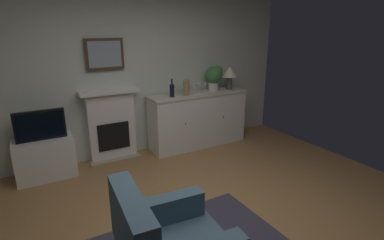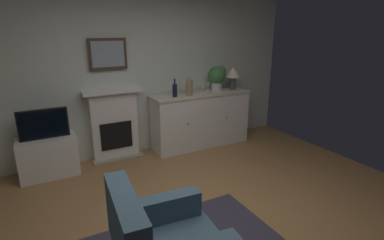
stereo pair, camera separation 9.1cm
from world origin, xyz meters
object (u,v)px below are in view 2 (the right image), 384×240
at_px(potted_plant_small, 217,76).
at_px(vase_decorative, 189,87).
at_px(wine_glass_right, 208,85).
at_px(table_lamp, 233,74).
at_px(wine_glass_center, 203,86).
at_px(framed_picture, 108,54).
at_px(fireplace_unit, 114,124).
at_px(tv_set, 43,124).
at_px(sideboard_cabinet, 201,119).
at_px(tv_cabinet, 48,156).
at_px(wine_glass_left, 198,87).
at_px(wine_bottle, 175,90).

bearing_deg(potted_plant_small, vase_decorative, -170.98).
bearing_deg(wine_glass_right, table_lamp, -0.00).
bearing_deg(wine_glass_center, framed_picture, 170.98).
relative_size(fireplace_unit, tv_set, 1.77).
height_order(wine_glass_center, potted_plant_small, potted_plant_small).
relative_size(sideboard_cabinet, wine_glass_right, 10.42).
height_order(fireplace_unit, wine_glass_right, fireplace_unit).
height_order(fireplace_unit, tv_cabinet, fireplace_unit).
bearing_deg(sideboard_cabinet, tv_cabinet, 179.64).
xyz_separation_m(fireplace_unit, framed_picture, (-0.00, 0.05, 1.06)).
bearing_deg(wine_glass_left, tv_cabinet, 178.69).
bearing_deg(vase_decorative, framed_picture, 167.11).
bearing_deg(wine_glass_left, framed_picture, 169.14).
bearing_deg(table_lamp, potted_plant_small, 171.25).
distance_m(vase_decorative, tv_set, 2.19).
xyz_separation_m(wine_glass_center, vase_decorative, (-0.28, -0.04, 0.02)).
bearing_deg(fireplace_unit, framed_picture, 90.00).
bearing_deg(fireplace_unit, tv_cabinet, -170.55).
xyz_separation_m(tv_set, potted_plant_small, (2.77, 0.05, 0.43)).
xyz_separation_m(table_lamp, wine_glass_left, (-0.73, -0.04, -0.16)).
xyz_separation_m(sideboard_cabinet, vase_decorative, (-0.25, -0.05, 0.60)).
height_order(fireplace_unit, tv_set, fireplace_unit).
bearing_deg(sideboard_cabinet, wine_glass_right, 0.01).
bearing_deg(vase_decorative, fireplace_unit, 169.20).
bearing_deg(tv_cabinet, wine_glass_right, -0.34).
height_order(framed_picture, sideboard_cabinet, framed_picture).
xyz_separation_m(wine_glass_right, vase_decorative, (-0.39, -0.05, 0.02)).
distance_m(framed_picture, wine_glass_right, 1.69).
distance_m(table_lamp, wine_glass_right, 0.53).
bearing_deg(framed_picture, wine_bottle, -15.83).
bearing_deg(potted_plant_small, wine_glass_left, -169.02).
xyz_separation_m(vase_decorative, potted_plant_small, (0.60, 0.10, 0.12)).
relative_size(tv_cabinet, tv_set, 1.21).
distance_m(wine_bottle, tv_set, 1.93).
xyz_separation_m(framed_picture, potted_plant_small, (1.79, -0.18, -0.43)).
relative_size(wine_glass_right, vase_decorative, 0.59).
bearing_deg(tv_cabinet, wine_bottle, -1.75).
relative_size(wine_glass_center, tv_set, 0.27).
relative_size(tv_cabinet, potted_plant_small, 1.74).
height_order(wine_glass_center, wine_glass_right, same).
bearing_deg(wine_bottle, potted_plant_small, 5.93).
bearing_deg(fireplace_unit, sideboard_cabinet, -7.00).
height_order(table_lamp, potted_plant_small, potted_plant_small).
height_order(wine_glass_left, vase_decorative, vase_decorative).
height_order(tv_cabinet, potted_plant_small, potted_plant_small).
distance_m(wine_bottle, vase_decorative, 0.26).
xyz_separation_m(wine_glass_left, potted_plant_small, (0.43, 0.08, 0.13)).
relative_size(table_lamp, wine_bottle, 1.38).
relative_size(fireplace_unit, framed_picture, 2.00).
relative_size(wine_glass_left, vase_decorative, 0.59).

